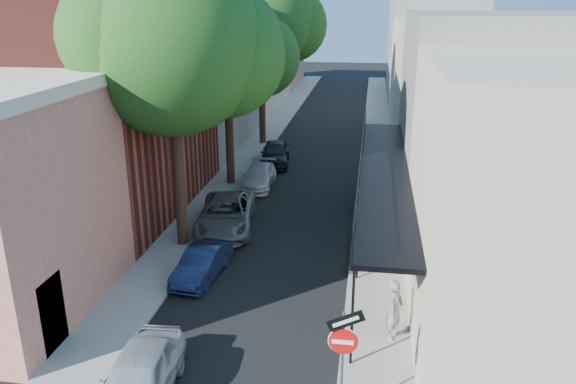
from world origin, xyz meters
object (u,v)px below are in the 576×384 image
(oak_mid, at_px, (235,51))
(parked_car_c, at_px, (226,214))
(parked_car_b, at_px, (202,263))
(parked_car_e, at_px, (275,153))
(sign_post, at_px, (343,346))
(oak_near, at_px, (184,47))
(pedestrian, at_px, (395,310))
(oak_far, at_px, (268,19))
(parked_car_a, at_px, (139,378))
(parked_car_d, at_px, (258,177))

(oak_mid, bearing_deg, parked_car_c, -81.58)
(parked_car_b, xyz_separation_m, parked_car_e, (0.10, 14.71, 0.15))
(sign_post, height_order, oak_near, oak_near)
(parked_car_b, bearing_deg, pedestrian, -18.10)
(sign_post, relative_size, pedestrian, 1.63)
(parked_car_c, bearing_deg, oak_far, 85.34)
(sign_post, bearing_deg, parked_car_e, 103.97)
(oak_far, height_order, parked_car_e, oak_far)
(oak_near, bearing_deg, oak_far, 89.96)
(oak_far, bearing_deg, parked_car_b, -86.71)
(oak_near, xyz_separation_m, parked_car_a, (1.53, -9.40, -7.21))
(parked_car_a, relative_size, parked_car_e, 0.96)
(parked_car_a, distance_m, parked_car_d, 17.00)
(parked_car_c, xyz_separation_m, pedestrian, (6.97, -7.49, 0.34))
(parked_car_a, bearing_deg, oak_near, 95.66)
(parked_car_b, bearing_deg, parked_car_d, 96.24)
(oak_far, bearing_deg, oak_mid, -90.41)
(oak_far, distance_m, parked_car_c, 17.13)
(oak_mid, distance_m, oak_far, 9.12)
(sign_post, relative_size, oak_near, 0.26)
(parked_car_a, bearing_deg, sign_post, -2.28)
(oak_near, relative_size, parked_car_a, 2.89)
(oak_mid, relative_size, parked_car_a, 2.58)
(oak_mid, bearing_deg, parked_car_b, -83.64)
(sign_post, bearing_deg, parked_car_a, -178.72)
(sign_post, bearing_deg, parked_car_d, 107.77)
(pedestrian, bearing_deg, oak_near, 78.37)
(oak_near, xyz_separation_m, parked_car_b, (1.15, -2.82, -7.32))
(oak_far, relative_size, parked_car_e, 2.89)
(oak_near, distance_m, pedestrian, 11.94)
(oak_mid, distance_m, parked_car_c, 9.01)
(parked_car_d, bearing_deg, oak_mid, 160.72)
(sign_post, xyz_separation_m, oak_far, (-6.51, 26.30, 6.22))
(sign_post, bearing_deg, oak_mid, 110.86)
(oak_mid, distance_m, parked_car_d, 6.61)
(parked_car_b, bearing_deg, parked_car_a, -80.69)
(parked_car_a, distance_m, parked_car_b, 6.59)
(parked_car_a, bearing_deg, pedestrian, 25.90)
(parked_car_c, bearing_deg, oak_near, -125.87)
(parked_car_c, xyz_separation_m, parked_car_e, (0.37, 10.23, 0.01))
(parked_car_c, distance_m, pedestrian, 10.24)
(oak_near, bearing_deg, parked_car_b, -67.77)
(oak_mid, relative_size, oak_far, 0.86)
(sign_post, height_order, parked_car_a, sign_post)
(sign_post, relative_size, parked_car_b, 0.88)
(sign_post, relative_size, parked_car_d, 0.77)
(oak_near, height_order, parked_car_e, oak_near)
(oak_far, xyz_separation_m, parked_car_d, (1.10, -9.41, -7.69))
(sign_post, distance_m, parked_car_c, 12.39)
(oak_far, height_order, pedestrian, oak_far)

